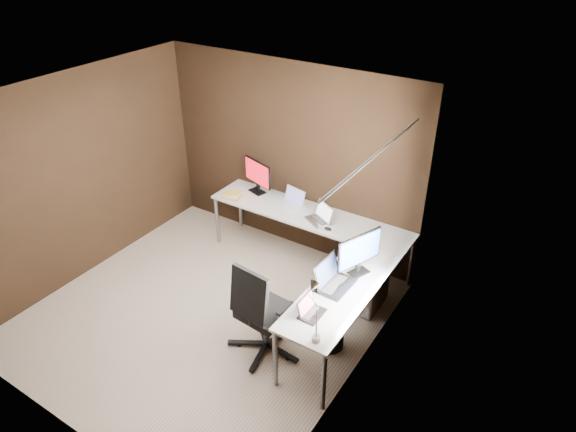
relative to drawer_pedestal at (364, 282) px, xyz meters
The scene contains 15 objects.
room 1.82m from the drawer_pedestal, 135.13° to the right, with size 3.60×3.60×2.50m.
desk 0.71m from the drawer_pedestal, 169.36° to the right, with size 2.65×2.25×0.73m.
drawer_pedestal is the anchor object (origin of this frame).
monitor_left 2.01m from the drawer_pedestal, 164.87° to the left, with size 0.50×0.21×0.44m.
monitor_right 0.80m from the drawer_pedestal, 79.37° to the right, with size 0.24×0.53×0.46m.
laptop_white 1.41m from the drawer_pedestal, 161.17° to the left, with size 0.36×0.29×0.21m.
laptop_silver 0.94m from the drawer_pedestal, 159.48° to the left, with size 0.39×0.36×0.22m.
laptop_black_big 0.88m from the drawer_pedestal, 94.22° to the right, with size 0.31×0.42×0.28m.
laptop_black_small 1.31m from the drawer_pedestal, 91.02° to the right, with size 0.19×0.26×0.18m.
book_stack 2.08m from the drawer_pedestal, behind, with size 0.26×0.23×0.07m.
mouse_left 2.00m from the drawer_pedestal, behind, with size 0.08×0.05×0.03m, color black.
mouse_corner 0.75m from the drawer_pedestal, 165.38° to the left, with size 0.09×0.06×0.04m, color black.
desk_lamp 1.64m from the drawer_pedestal, 84.45° to the right, with size 0.19×0.21×0.56m.
office_chair 1.35m from the drawer_pedestal, 114.28° to the right, with size 0.62×0.62×1.10m.
wastebasket 0.83m from the drawer_pedestal, 89.26° to the right, with size 0.28×0.28×0.32m, color black.
Camera 1 is at (3.19, -3.25, 3.98)m, focal length 32.00 mm.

